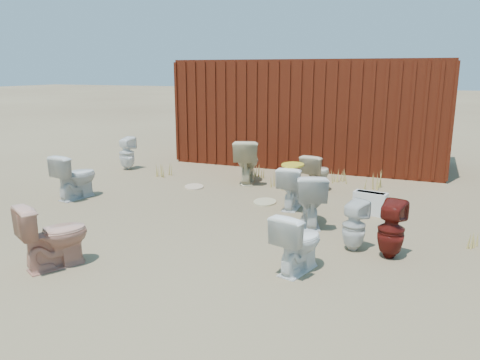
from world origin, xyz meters
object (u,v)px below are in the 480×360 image
at_px(toilet_back_beige_right, 317,173).
at_px(loose_tank, 370,203).
at_px(toilet_back_a, 127,153).
at_px(toilet_back_yellowlid, 292,187).
at_px(toilet_front_maroon, 391,230).
at_px(toilet_back_e, 354,226).
at_px(toilet_front_e, 310,199).
at_px(toilet_back_beige_left, 247,161).
at_px(toilet_front_a, 75,176).
at_px(shipping_container, 313,112).
at_px(toilet_front_pink, 54,235).
at_px(toilet_front_c, 298,242).

bearing_deg(toilet_back_beige_right, loose_tank, 148.46).
bearing_deg(toilet_back_a, toilet_back_yellowlid, 169.75).
relative_size(toilet_front_maroon, toilet_back_e, 1.10).
height_order(toilet_front_e, toilet_back_e, toilet_front_e).
bearing_deg(toilet_back_beige_left, loose_tank, 137.87).
height_order(toilet_front_a, toilet_front_maroon, toilet_front_a).
bearing_deg(toilet_back_e, toilet_back_beige_left, -23.75).
distance_m(toilet_back_yellowlid, loose_tank, 1.23).
relative_size(shipping_container, toilet_back_beige_right, 8.60).
distance_m(toilet_front_pink, toilet_back_e, 3.53).
bearing_deg(toilet_front_maroon, toilet_back_beige_left, -31.26).
height_order(toilet_back_beige_right, toilet_back_e, toilet_back_beige_right).
bearing_deg(loose_tank, toilet_front_c, -90.63).
relative_size(toilet_back_yellowlid, loose_tank, 1.40).
xyz_separation_m(toilet_front_e, toilet_back_a, (-4.71, 2.23, -0.02)).
xyz_separation_m(toilet_back_beige_left, toilet_back_yellowlid, (1.32, -1.38, -0.08)).
xyz_separation_m(toilet_front_a, toilet_back_a, (-0.60, 2.34, -0.02)).
bearing_deg(toilet_front_e, loose_tank, -149.96).
height_order(shipping_container, toilet_back_a, shipping_container).
relative_size(shipping_container, toilet_front_e, 7.84).
relative_size(toilet_back_beige_right, loose_tank, 1.40).
bearing_deg(toilet_back_beige_left, toilet_front_pink, 67.67).
bearing_deg(toilet_front_maroon, toilet_front_pink, 39.34).
xyz_separation_m(toilet_front_a, toilet_back_beige_right, (3.77, 2.00, -0.04)).
bearing_deg(toilet_front_e, shipping_container, -95.33).
bearing_deg(toilet_front_c, toilet_back_a, -21.01).
bearing_deg(toilet_back_beige_left, toilet_front_maroon, 119.52).
distance_m(shipping_container, toilet_back_e, 5.79).
xyz_separation_m(toilet_back_a, toilet_back_e, (5.44, -2.98, -0.05)).
bearing_deg(toilet_back_beige_left, toilet_back_beige_right, 156.03).
bearing_deg(toilet_back_beige_right, toilet_front_c, 112.11).
bearing_deg(toilet_back_beige_left, toilet_back_yellowlid, 117.91).
xyz_separation_m(shipping_container, toilet_front_e, (1.11, -4.66, -0.82)).
height_order(toilet_back_yellowlid, toilet_back_e, toilet_back_yellowlid).
height_order(toilet_front_maroon, toilet_back_a, toilet_back_a).
bearing_deg(toilet_front_e, toilet_back_yellowlid, -75.44).
bearing_deg(toilet_back_yellowlid, toilet_back_beige_right, -98.21).
xyz_separation_m(toilet_back_a, toilet_back_yellowlid, (4.24, -1.51, -0.02)).
height_order(toilet_back_beige_left, toilet_back_e, toilet_back_beige_left).
bearing_deg(toilet_back_e, shipping_container, -46.49).
distance_m(toilet_front_e, toilet_back_beige_right, 1.92).
relative_size(toilet_front_pink, toilet_front_e, 0.99).
distance_m(toilet_back_beige_left, toilet_back_beige_right, 1.46).
xyz_separation_m(toilet_front_e, loose_tank, (0.74, 0.85, -0.21)).
xyz_separation_m(toilet_back_a, toilet_back_beige_right, (4.37, -0.34, -0.02)).
distance_m(toilet_front_a, loose_tank, 4.95).
height_order(toilet_front_c, toilet_back_e, toilet_front_c).
bearing_deg(toilet_back_yellowlid, toilet_front_maroon, 134.78).
bearing_deg(toilet_back_a, loose_tank, 175.11).
bearing_deg(loose_tank, toilet_back_e, -79.84).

